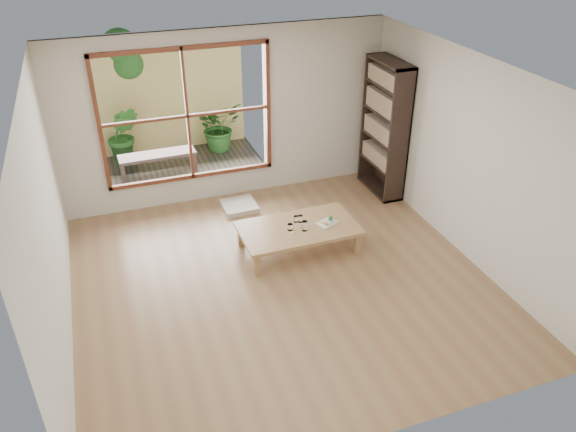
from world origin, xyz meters
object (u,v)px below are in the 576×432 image
(low_table, at_px, (298,229))
(food_tray, at_px, (328,222))
(garden_bench, at_px, (157,157))
(bookshelf, at_px, (385,129))

(low_table, relative_size, food_tray, 5.04)
(food_tray, relative_size, garden_bench, 0.25)
(food_tray, bearing_deg, low_table, 152.13)
(low_table, height_order, food_tray, food_tray)
(bookshelf, xyz_separation_m, garden_bench, (-3.31, 1.67, -0.69))
(low_table, distance_m, bookshelf, 2.33)
(food_tray, bearing_deg, garden_bench, 100.82)
(low_table, bearing_deg, garden_bench, 116.26)
(food_tray, height_order, garden_bench, same)
(bookshelf, distance_m, food_tray, 2.03)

